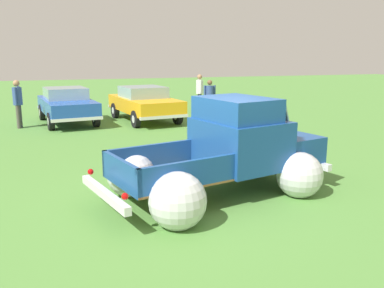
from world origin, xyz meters
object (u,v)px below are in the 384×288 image
(spectator_1, at_px, (210,97))
(spectator_2, at_px, (18,101))
(show_car_1, at_px, (144,102))
(lane_cone_1, at_px, (251,146))
(vintage_pickup_truck, at_px, (229,156))
(spectator_0, at_px, (200,90))
(lane_cone_0, at_px, (183,152))
(show_car_0, at_px, (67,104))

(spectator_1, distance_m, spectator_2, 7.68)
(show_car_1, height_order, lane_cone_1, show_car_1)
(vintage_pickup_truck, bearing_deg, spectator_1, 57.59)
(show_car_1, xyz_separation_m, spectator_0, (3.09, 1.85, 0.26))
(spectator_1, xyz_separation_m, lane_cone_0, (-3.29, -6.83, -0.64))
(show_car_1, height_order, spectator_2, spectator_2)
(spectator_1, bearing_deg, vintage_pickup_truck, -11.18)
(spectator_1, bearing_deg, show_car_1, -87.98)
(show_car_0, xyz_separation_m, spectator_1, (5.92, -0.69, 0.17))
(spectator_0, height_order, lane_cone_1, spectator_0)
(show_car_0, xyz_separation_m, spectator_0, (6.19, 1.42, 0.26))
(spectator_1, distance_m, lane_cone_1, 6.97)
(show_car_0, height_order, lane_cone_1, show_car_0)
(spectator_0, distance_m, spectator_1, 2.12)
(vintage_pickup_truck, xyz_separation_m, lane_cone_1, (1.72, 2.47, -0.45))
(show_car_1, bearing_deg, lane_cone_1, 3.15)
(spectator_0, height_order, spectator_1, spectator_0)
(spectator_1, height_order, lane_cone_1, spectator_1)
(spectator_0, height_order, lane_cone_0, spectator_0)
(spectator_2, xyz_separation_m, lane_cone_1, (6.33, -6.86, -0.73))
(vintage_pickup_truck, bearing_deg, show_car_0, 91.84)
(show_car_1, bearing_deg, show_car_0, -106.56)
(spectator_2, bearing_deg, lane_cone_0, -44.87)
(show_car_0, distance_m, spectator_0, 6.36)
(lane_cone_0, bearing_deg, spectator_0, 68.28)
(spectator_2, distance_m, lane_cone_0, 8.20)
(vintage_pickup_truck, distance_m, spectator_1, 9.78)
(vintage_pickup_truck, bearing_deg, lane_cone_0, 80.87)
(show_car_0, distance_m, lane_cone_1, 8.79)
(show_car_1, relative_size, spectator_0, 2.51)
(spectator_1, bearing_deg, lane_cone_1, -4.08)
(vintage_pickup_truck, height_order, show_car_0, vintage_pickup_truck)
(spectator_2, distance_m, lane_cone_1, 9.36)
(lane_cone_0, bearing_deg, show_car_1, 86.23)
(show_car_0, xyz_separation_m, show_car_1, (3.10, -0.43, 0.00))
(vintage_pickup_truck, distance_m, show_car_1, 9.54)
(spectator_0, bearing_deg, show_car_0, -161.34)
(show_car_0, bearing_deg, vintage_pickup_truck, 7.89)
(spectator_1, height_order, spectator_2, spectator_2)
(vintage_pickup_truck, relative_size, spectator_0, 2.74)
(show_car_1, bearing_deg, spectator_0, 112.29)
(vintage_pickup_truck, relative_size, show_car_1, 1.09)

